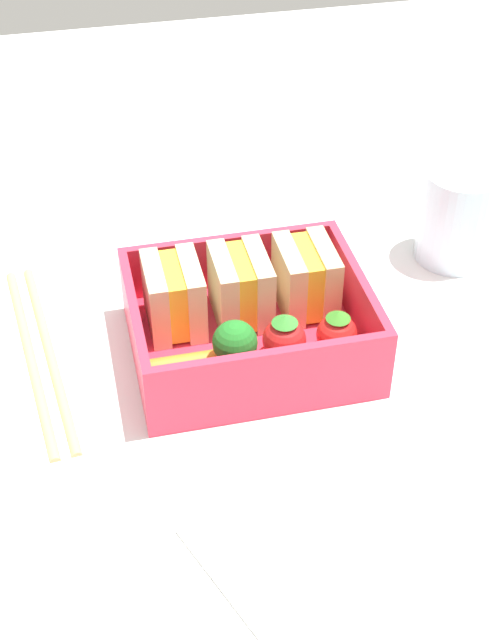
{
  "coord_description": "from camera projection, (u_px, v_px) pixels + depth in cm",
  "views": [
    {
      "loc": [
        -10.15,
        -44.25,
        40.25
      ],
      "look_at": [
        0.0,
        0.0,
        2.7
      ],
      "focal_mm": 50.0,
      "sensor_mm": 36.0,
      "label": 1
    }
  ],
  "objects": [
    {
      "name": "strawberry_left",
      "position": [
        337.0,
        333.0,
        0.58
      ],
      "size": [
        2.71,
        2.71,
        3.31
      ],
      "color": "red",
      "rests_on": "bento_tray"
    },
    {
      "name": "sandwich_center_left",
      "position": [
        241.0,
        287.0,
        0.6
      ],
      "size": [
        3.67,
        5.04,
        4.79
      ],
      "color": "beige",
      "rests_on": "bento_tray"
    },
    {
      "name": "strawberry_far_left",
      "position": [
        284.0,
        339.0,
        0.57
      ],
      "size": [
        2.87,
        2.87,
        3.47
      ],
      "color": "red",
      "rests_on": "bento_tray"
    },
    {
      "name": "drinking_glass",
      "position": [
        458.0,
        215.0,
        0.67
      ],
      "size": [
        5.89,
        5.89,
        7.35
      ],
      "primitive_type": "cylinder",
      "color": "silver",
      "rests_on": "ground_plane"
    },
    {
      "name": "broccoli_floret",
      "position": [
        235.0,
        344.0,
        0.56
      ],
      "size": [
        2.87,
        2.87,
        4.05
      ],
      "color": "#90C66D",
      "rests_on": "bento_tray"
    },
    {
      "name": "ground_plane",
      "position": [
        249.0,
        361.0,
        0.61
      ],
      "size": [
        120.0,
        120.0,
        2.0
      ],
      "primitive_type": "cube",
      "color": "white"
    },
    {
      "name": "carrot_stick_far_left",
      "position": [
        182.0,
        364.0,
        0.57
      ],
      "size": [
        4.89,
        1.27,
        1.26
      ],
      "primitive_type": "cylinder",
      "rotation": [
        1.57,
        0.0,
        1.57
      ],
      "color": "orange",
      "rests_on": "bento_tray"
    },
    {
      "name": "sandwich_left",
      "position": [
        174.0,
        296.0,
        0.59
      ],
      "size": [
        3.67,
        5.04,
        4.79
      ],
      "color": "beige",
      "rests_on": "bento_tray"
    },
    {
      "name": "chopstick_pair",
      "position": [
        40.0,
        352.0,
        0.6
      ],
      "size": [
        4.17,
        19.67,
        0.7
      ],
      "color": "tan",
      "rests_on": "ground_plane"
    },
    {
      "name": "folded_napkin",
      "position": [
        314.0,
        538.0,
        0.48
      ],
      "size": [
        14.64,
        13.34,
        0.4
      ],
      "primitive_type": "cube",
      "rotation": [
        0.0,
        0.0,
        0.38
      ],
      "color": "white",
      "rests_on": "ground_plane"
    },
    {
      "name": "sandwich_center",
      "position": [
        306.0,
        278.0,
        0.61
      ],
      "size": [
        3.67,
        5.04,
        4.79
      ],
      "color": "beige",
      "rests_on": "bento_tray"
    },
    {
      "name": "bento_rim",
      "position": [
        249.0,
        314.0,
        0.59
      ],
      "size": [
        15.55,
        13.0,
        4.09
      ],
      "color": "#E4304A",
      "rests_on": "bento_tray"
    },
    {
      "name": "bento_tray",
      "position": [
        249.0,
        344.0,
        0.6
      ],
      "size": [
        15.55,
        13.0,
        1.2
      ],
      "primitive_type": "cube",
      "color": "#E4304A",
      "rests_on": "ground_plane"
    }
  ]
}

